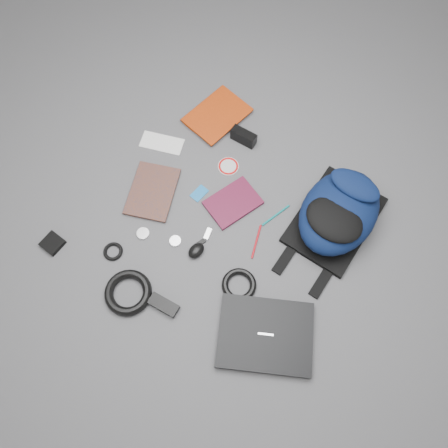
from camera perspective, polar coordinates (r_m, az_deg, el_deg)
The scene contains 23 objects.
ground at distance 1.80m, azimuth 0.00°, elevation -0.24°, with size 4.00×4.00×0.00m, color #4F4F51.
backpack at distance 1.78m, azimuth 14.82°, elevation 1.56°, with size 0.31×0.45×0.19m, color black, non-canonical shape.
laptop at distance 1.67m, azimuth 5.42°, elevation -14.23°, with size 0.35×0.27×0.03m, color black.
textbook_red at distance 2.10m, azimuth -2.97°, elevation 15.55°, with size 0.20×0.27×0.03m, color #8D2808.
comic_book at distance 1.90m, azimuth -11.99°, elevation 4.71°, with size 0.19×0.25×0.02m, color #98400A.
envelope at distance 2.00m, azimuth -8.12°, elevation 10.44°, with size 0.19×0.09×0.00m, color silver.
dvd_case at distance 1.83m, azimuth 1.17°, elevation 2.80°, with size 0.15×0.21×0.02m, color #410C1F.
compact_camera at distance 1.97m, azimuth 2.58°, elevation 11.31°, with size 0.11×0.04×0.06m, color black.
sticker_disc at distance 1.92m, azimuth 0.57°, elevation 7.55°, with size 0.09×0.09×0.00m, color silver.
pen_teal at distance 1.82m, azimuth 6.78°, elevation 1.14°, with size 0.01×0.01×0.15m, color #0C7071.
pen_red at distance 1.77m, azimuth 4.25°, elevation -2.30°, with size 0.01×0.01×0.15m, color #AB0D16.
id_badge at distance 1.86m, azimuth -3.25°, elevation 4.03°, with size 0.05×0.07×0.00m, color #1666AB.
usb_black at distance 1.77m, azimuth -3.15°, elevation -2.51°, with size 0.02×0.05×0.01m, color black.
usb_silver at distance 1.78m, azimuth -2.14°, elevation -1.29°, with size 0.02×0.05×0.01m, color silver.
key_fob at distance 1.82m, azimuth 0.52°, elevation 1.92°, with size 0.03×0.04×0.01m, color black.
mouse at distance 1.74m, azimuth -3.65°, elevation -3.49°, with size 0.05×0.07×0.04m, color black.
headphone_left at distance 1.81m, azimuth -10.53°, elevation -1.24°, with size 0.05×0.05×0.01m, color silver.
headphone_right at distance 1.78m, azimuth -6.38°, elevation -2.22°, with size 0.05×0.05×0.01m, color silver.
cable_coil at distance 1.71m, azimuth 1.98°, elevation -7.95°, with size 0.14×0.14×0.03m, color black.
power_brick at distance 1.70m, azimuth -7.88°, elevation -10.43°, with size 0.12×0.05×0.03m, color black.
power_cord_coil at distance 1.73m, azimuth -12.41°, elevation -8.73°, with size 0.18×0.18×0.04m, color black.
pouch at distance 1.89m, azimuth -21.49°, elevation -2.36°, with size 0.08×0.08×0.02m, color black.
earbud_coil at distance 1.81m, azimuth -14.29°, elevation -3.50°, with size 0.08×0.08×0.01m, color black.
Camera 1 is at (0.38, -0.57, 1.66)m, focal length 35.00 mm.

